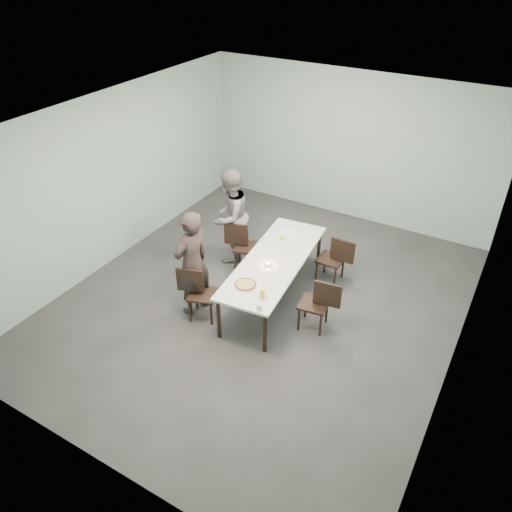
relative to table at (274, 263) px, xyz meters
The scene contains 16 objects.
ground 0.73m from the table, 120.25° to the right, with size 7.00×7.00×0.00m, color #333335.
room_shell 1.35m from the table, 120.25° to the right, with size 6.02×7.02×3.01m.
table is the anchor object (origin of this frame).
chair_near_left 1.29m from the table, 128.32° to the right, with size 0.65×0.53×0.87m.
chair_far_left 1.06m from the table, 150.94° to the left, with size 0.65×0.53×0.87m.
chair_near_right 1.01m from the table, 18.53° to the right, with size 0.63×0.47×0.87m.
chair_far_right 1.16m from the table, 53.14° to the left, with size 0.61×0.43×0.87m.
diner_near 1.31m from the table, 136.49° to the right, with size 0.64×0.42×1.76m, color black.
diner_far 1.42m from the table, 152.32° to the left, with size 0.85×0.66×1.75m, color slate.
pizza 0.82m from the table, 93.01° to the right, with size 0.34×0.34×0.04m.
side_plate 0.67m from the table, 67.21° to the right, with size 0.18×0.18×0.01m, color white.
beer_glass 1.00m from the table, 71.45° to the right, with size 0.08×0.08×0.15m, color yellow.
water_tumbler 1.26m from the table, 70.97° to the right, with size 0.08×0.08×0.09m, color silver.
tealight 0.20m from the table, 89.02° to the right, with size 0.06×0.06×0.05m.
amber_tumbler 0.62m from the table, 106.90° to the left, with size 0.07×0.07×0.08m, color yellow.
menu 0.86m from the table, 100.74° to the left, with size 0.30×0.22×0.01m, color silver.
Camera 1 is at (3.16, -5.62, 5.16)m, focal length 35.00 mm.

